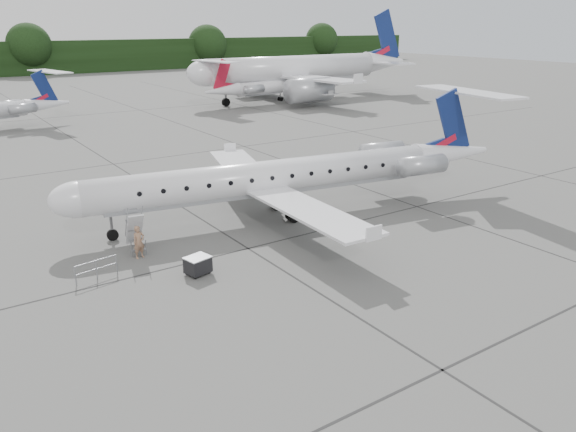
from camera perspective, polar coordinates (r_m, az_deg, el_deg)
ground at (r=32.27m, az=6.54°, el=-3.60°), size 320.00×320.00×0.00m
main_regional_jet at (r=36.54m, az=-2.04°, el=5.60°), size 33.27×26.37×7.71m
airstair at (r=32.96m, az=-15.32°, el=-1.43°), size 1.18×2.19×2.42m
passenger at (r=31.95m, az=-14.91°, el=-2.58°), size 0.75×0.56×1.86m
safety_railing at (r=30.16m, az=-18.88°, el=-5.21°), size 2.18×0.44×1.00m
baggage_cart at (r=29.42m, az=-9.15°, el=-4.95°), size 1.37×1.20×1.03m
bg_narrowbody at (r=94.77m, az=0.56°, el=15.97°), size 40.28×29.16×14.37m
bg_regional_right at (r=94.04m, az=0.22°, el=13.76°), size 30.21×23.77×7.22m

